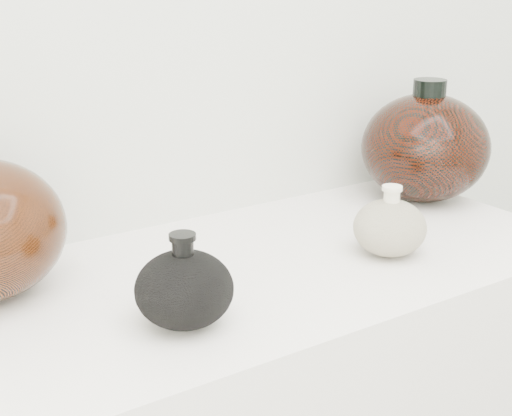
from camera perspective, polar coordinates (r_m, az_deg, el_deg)
black_gourd_vase at (r=0.93m, az=-5.76°, el=-6.42°), size 0.14×0.14×0.13m
cream_gourd_vase at (r=1.17m, az=10.65°, el=-1.50°), size 0.12×0.12×0.12m
right_round_pot at (r=1.45m, az=13.38°, el=4.78°), size 0.32×0.32×0.24m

